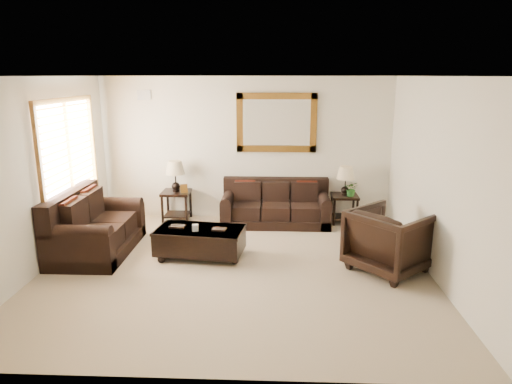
{
  "coord_description": "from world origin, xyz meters",
  "views": [
    {
      "loc": [
        0.56,
        -6.11,
        2.71
      ],
      "look_at": [
        0.27,
        0.6,
        0.99
      ],
      "focal_mm": 32.0,
      "sensor_mm": 36.0,
      "label": 1
    }
  ],
  "objects_px": {
    "end_table_right": "(345,186)",
    "sofa": "(276,208)",
    "armchair": "(390,237)",
    "coffee_table": "(200,239)",
    "loveseat": "(93,230)",
    "end_table_left": "(176,182)"
  },
  "relations": [
    {
      "from": "end_table_right",
      "to": "sofa",
      "type": "bearing_deg",
      "value": -175.07
    },
    {
      "from": "sofa",
      "to": "armchair",
      "type": "height_order",
      "value": "armchair"
    },
    {
      "from": "coffee_table",
      "to": "armchair",
      "type": "bearing_deg",
      "value": -0.9
    },
    {
      "from": "armchair",
      "to": "loveseat",
      "type": "bearing_deg",
      "value": 41.47
    },
    {
      "from": "loveseat",
      "to": "coffee_table",
      "type": "bearing_deg",
      "value": -94.13
    },
    {
      "from": "loveseat",
      "to": "sofa",
      "type": "bearing_deg",
      "value": -61.24
    },
    {
      "from": "end_table_left",
      "to": "armchair",
      "type": "height_order",
      "value": "end_table_left"
    },
    {
      "from": "loveseat",
      "to": "coffee_table",
      "type": "height_order",
      "value": "loveseat"
    },
    {
      "from": "sofa",
      "to": "end_table_right",
      "type": "relative_size",
      "value": 1.86
    },
    {
      "from": "end_table_left",
      "to": "armchair",
      "type": "relative_size",
      "value": 1.17
    },
    {
      "from": "sofa",
      "to": "end_table_right",
      "type": "distance_m",
      "value": 1.36
    },
    {
      "from": "coffee_table",
      "to": "end_table_right",
      "type": "bearing_deg",
      "value": 43.56
    },
    {
      "from": "loveseat",
      "to": "end_table_left",
      "type": "xyz_separation_m",
      "value": [
        0.97,
        1.66,
        0.4
      ]
    },
    {
      "from": "loveseat",
      "to": "end_table_right",
      "type": "xyz_separation_m",
      "value": [
        4.15,
        1.68,
        0.34
      ]
    },
    {
      "from": "sofa",
      "to": "coffee_table",
      "type": "height_order",
      "value": "sofa"
    },
    {
      "from": "loveseat",
      "to": "end_table_right",
      "type": "bearing_deg",
      "value": -67.97
    },
    {
      "from": "end_table_left",
      "to": "end_table_right",
      "type": "relative_size",
      "value": 1.08
    },
    {
      "from": "sofa",
      "to": "loveseat",
      "type": "relative_size",
      "value": 1.15
    },
    {
      "from": "loveseat",
      "to": "end_table_right",
      "type": "relative_size",
      "value": 1.61
    },
    {
      "from": "loveseat",
      "to": "end_table_left",
      "type": "height_order",
      "value": "end_table_left"
    },
    {
      "from": "end_table_right",
      "to": "armchair",
      "type": "height_order",
      "value": "end_table_right"
    },
    {
      "from": "end_table_right",
      "to": "armchair",
      "type": "distance_m",
      "value": 2.23
    }
  ]
}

